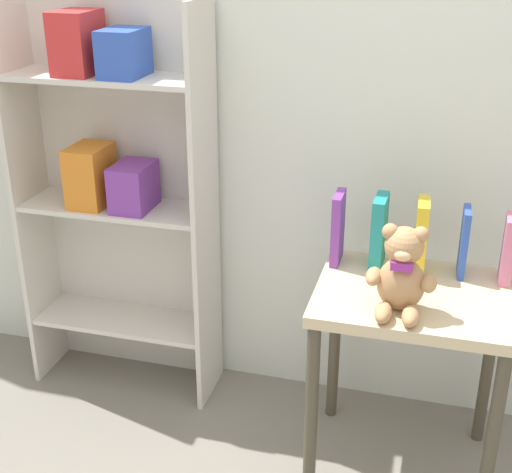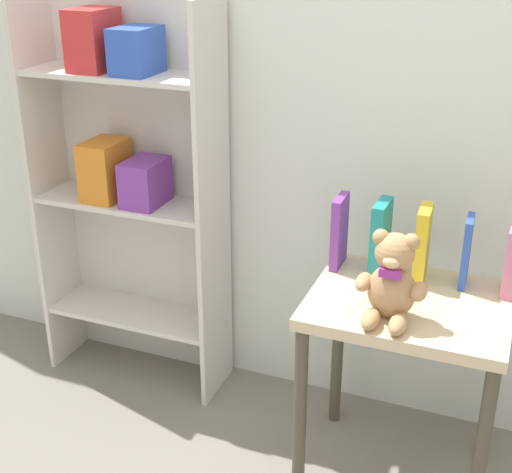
# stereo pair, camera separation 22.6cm
# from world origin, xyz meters

# --- Properties ---
(wall_back) EXTENTS (4.80, 0.06, 2.50)m
(wall_back) POSITION_xyz_m (0.00, 1.50, 1.25)
(wall_back) COLOR silver
(wall_back) RESTS_ON ground_plane
(bookshelf_side) EXTENTS (0.70, 0.26, 1.46)m
(bookshelf_side) POSITION_xyz_m (-0.81, 1.35, 0.83)
(bookshelf_side) COLOR beige
(bookshelf_side) RESTS_ON ground_plane
(display_table) EXTENTS (0.58, 0.48, 0.66)m
(display_table) POSITION_xyz_m (0.28, 1.09, 0.55)
(display_table) COLOR beige
(display_table) RESTS_ON ground_plane
(teddy_bear) EXTENTS (0.20, 0.18, 0.26)m
(teddy_bear) POSITION_xyz_m (0.24, 0.96, 0.78)
(teddy_bear) COLOR tan
(teddy_bear) RESTS_ON display_table
(book_standing_purple) EXTENTS (0.03, 0.12, 0.23)m
(book_standing_purple) POSITION_xyz_m (0.02, 1.24, 0.78)
(book_standing_purple) COLOR purple
(book_standing_purple) RESTS_ON display_table
(book_standing_teal) EXTENTS (0.04, 0.13, 0.23)m
(book_standing_teal) POSITION_xyz_m (0.15, 1.24, 0.78)
(book_standing_teal) COLOR teal
(book_standing_teal) RESTS_ON display_table
(book_standing_yellow) EXTENTS (0.04, 0.13, 0.23)m
(book_standing_yellow) POSITION_xyz_m (0.28, 1.24, 0.78)
(book_standing_yellow) COLOR gold
(book_standing_yellow) RESTS_ON display_table
(book_standing_blue) EXTENTS (0.02, 0.11, 0.22)m
(book_standing_blue) POSITION_xyz_m (0.41, 1.25, 0.77)
(book_standing_blue) COLOR #2D51B7
(book_standing_blue) RESTS_ON display_table
(book_standing_pink) EXTENTS (0.04, 0.11, 0.21)m
(book_standing_pink) POSITION_xyz_m (0.54, 1.24, 0.77)
(book_standing_pink) COLOR #D17093
(book_standing_pink) RESTS_ON display_table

